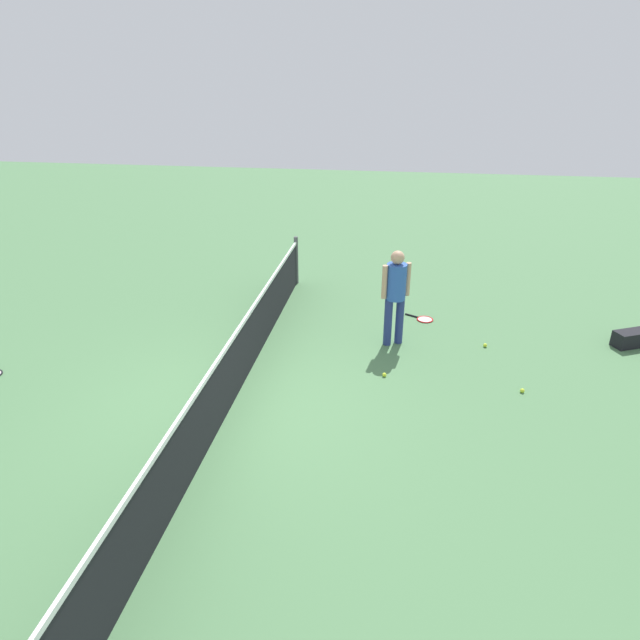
{
  "coord_description": "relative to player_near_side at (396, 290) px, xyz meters",
  "views": [
    {
      "loc": [
        -6.45,
        -2.28,
        4.44
      ],
      "look_at": [
        1.16,
        -1.12,
        0.9
      ],
      "focal_mm": 30.95,
      "sensor_mm": 36.0,
      "label": 1
    }
  ],
  "objects": [
    {
      "name": "ground_plane",
      "position": [
        -2.31,
        2.24,
        -1.01
      ],
      "size": [
        40.0,
        40.0,
        0.0
      ],
      "primitive_type": "plane",
      "color": "#4C7A4C"
    },
    {
      "name": "court_net",
      "position": [
        -2.31,
        2.24,
        -0.51
      ],
      "size": [
        10.09,
        0.09,
        1.07
      ],
      "color": "#4C4C51",
      "rests_on": "ground_plane"
    },
    {
      "name": "player_near_side",
      "position": [
        0.0,
        0.0,
        0.0
      ],
      "size": [
        0.46,
        0.5,
        1.7
      ],
      "color": "navy",
      "rests_on": "ground_plane"
    },
    {
      "name": "tennis_racket_near_player",
      "position": [
        1.1,
        -0.56,
        -1.0
      ],
      "size": [
        0.42,
        0.6,
        0.03
      ],
      "color": "red",
      "rests_on": "ground_plane"
    },
    {
      "name": "tennis_ball_near_player",
      "position": [
        -1.34,
        -1.98,
        -0.98
      ],
      "size": [
        0.07,
        0.07,
        0.07
      ],
      "primitive_type": "sphere",
      "color": "#C6E033",
      "rests_on": "ground_plane"
    },
    {
      "name": "tennis_ball_midcourt",
      "position": [
        -1.18,
        0.09,
        -0.98
      ],
      "size": [
        0.07,
        0.07,
        0.07
      ],
      "primitive_type": "sphere",
      "color": "#C6E033",
      "rests_on": "ground_plane"
    },
    {
      "name": "tennis_ball_baseline",
      "position": [
        0.1,
        -1.6,
        -0.98
      ],
      "size": [
        0.07,
        0.07,
        0.07
      ],
      "primitive_type": "sphere",
      "color": "#C6E033",
      "rests_on": "ground_plane"
    },
    {
      "name": "equipment_bag",
      "position": [
        0.58,
        -4.22,
        -0.87
      ],
      "size": [
        0.59,
        0.84,
        0.28
      ],
      "color": "black",
      "rests_on": "ground_plane"
    }
  ]
}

